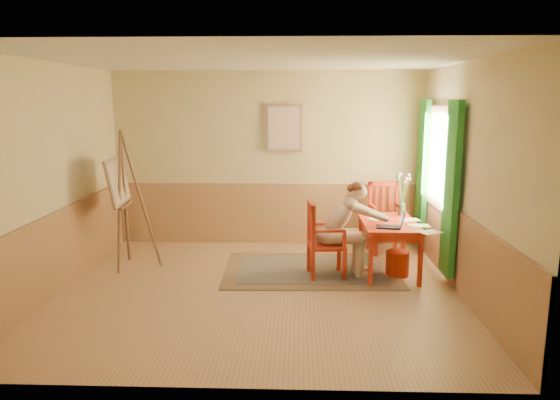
{
  "coord_description": "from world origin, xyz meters",
  "views": [
    {
      "loc": [
        0.49,
        -6.18,
        2.35
      ],
      "look_at": [
        0.25,
        0.55,
        1.05
      ],
      "focal_mm": 33.51,
      "sensor_mm": 36.0,
      "label": 1
    }
  ],
  "objects_px": {
    "figure": "(345,225)",
    "chair_back": "(385,218)",
    "chair_left": "(323,240)",
    "easel": "(121,187)",
    "laptop": "(393,224)",
    "table": "(389,228)"
  },
  "relations": [
    {
      "from": "table",
      "to": "easel",
      "type": "height_order",
      "value": "easel"
    },
    {
      "from": "table",
      "to": "figure",
      "type": "xyz_separation_m",
      "value": [
        -0.61,
        -0.19,
        0.08
      ]
    },
    {
      "from": "figure",
      "to": "chair_back",
      "type": "bearing_deg",
      "value": 58.41
    },
    {
      "from": "table",
      "to": "chair_left",
      "type": "distance_m",
      "value": 0.94
    },
    {
      "from": "laptop",
      "to": "easel",
      "type": "bearing_deg",
      "value": 172.61
    },
    {
      "from": "laptop",
      "to": "table",
      "type": "bearing_deg",
      "value": 87.94
    },
    {
      "from": "chair_left",
      "to": "laptop",
      "type": "distance_m",
      "value": 0.94
    },
    {
      "from": "chair_back",
      "to": "easel",
      "type": "relative_size",
      "value": 0.56
    },
    {
      "from": "chair_left",
      "to": "chair_back",
      "type": "relative_size",
      "value": 0.94
    },
    {
      "from": "chair_back",
      "to": "easel",
      "type": "bearing_deg",
      "value": -167.18
    },
    {
      "from": "chair_left",
      "to": "figure",
      "type": "xyz_separation_m",
      "value": [
        0.29,
        0.03,
        0.2
      ]
    },
    {
      "from": "chair_back",
      "to": "laptop",
      "type": "height_order",
      "value": "chair_back"
    },
    {
      "from": "figure",
      "to": "laptop",
      "type": "height_order",
      "value": "figure"
    },
    {
      "from": "laptop",
      "to": "easel",
      "type": "relative_size",
      "value": 0.19
    },
    {
      "from": "table",
      "to": "laptop",
      "type": "relative_size",
      "value": 3.17
    },
    {
      "from": "table",
      "to": "easel",
      "type": "bearing_deg",
      "value": 177.9
    },
    {
      "from": "figure",
      "to": "easel",
      "type": "relative_size",
      "value": 0.66
    },
    {
      "from": "chair_back",
      "to": "figure",
      "type": "relative_size",
      "value": 0.84
    },
    {
      "from": "chair_back",
      "to": "figure",
      "type": "distance_m",
      "value": 1.41
    },
    {
      "from": "chair_left",
      "to": "easel",
      "type": "relative_size",
      "value": 0.52
    },
    {
      "from": "table",
      "to": "chair_left",
      "type": "height_order",
      "value": "chair_left"
    },
    {
      "from": "chair_left",
      "to": "easel",
      "type": "distance_m",
      "value": 2.9
    }
  ]
}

